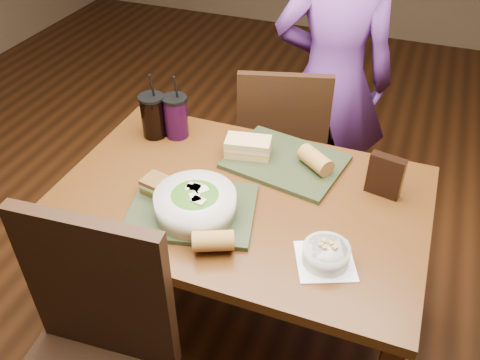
% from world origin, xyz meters
% --- Properties ---
extents(ground, '(6.00, 6.00, 0.00)m').
position_xyz_m(ground, '(0.00, 0.00, 0.00)').
color(ground, '#381C0B').
rests_on(ground, ground).
extents(dining_table, '(1.30, 0.85, 0.75)m').
position_xyz_m(dining_table, '(0.00, 0.00, 0.66)').
color(dining_table, '#4D2A0F').
rests_on(dining_table, ground).
extents(chair_far, '(0.50, 0.51, 0.94)m').
position_xyz_m(chair_far, '(-0.02, 0.69, 0.52)').
color(chair_far, black).
rests_on(chair_far, ground).
extents(diner, '(0.62, 0.46, 1.57)m').
position_xyz_m(diner, '(0.12, 0.90, 0.78)').
color(diner, '#5F2D7C').
rests_on(diner, ground).
extents(tray_near, '(0.48, 0.41, 0.02)m').
position_xyz_m(tray_near, '(-0.12, -0.14, 0.76)').
color(tray_near, '#252E18').
rests_on(tray_near, dining_table).
extents(tray_far, '(0.47, 0.39, 0.02)m').
position_xyz_m(tray_far, '(0.10, 0.24, 0.76)').
color(tray_far, '#252E18').
rests_on(tray_far, dining_table).
extents(salad_bowl, '(0.27, 0.27, 0.09)m').
position_xyz_m(salad_bowl, '(-0.10, -0.16, 0.81)').
color(salad_bowl, silver).
rests_on(salad_bowl, tray_near).
extents(soup_bowl, '(0.23, 0.23, 0.07)m').
position_xyz_m(soup_bowl, '(0.35, -0.20, 0.78)').
color(soup_bowl, white).
rests_on(soup_bowl, dining_table).
extents(sandwich_near, '(0.13, 0.10, 0.06)m').
position_xyz_m(sandwich_near, '(-0.26, -0.10, 0.80)').
color(sandwich_near, '#593819').
rests_on(sandwich_near, tray_near).
extents(sandwich_far, '(0.19, 0.12, 0.07)m').
position_xyz_m(sandwich_far, '(-0.05, 0.22, 0.80)').
color(sandwich_far, tan).
rests_on(sandwich_far, tray_far).
extents(baguette_near, '(0.14, 0.11, 0.06)m').
position_xyz_m(baguette_near, '(0.02, -0.29, 0.80)').
color(baguette_near, '#AD7533').
rests_on(baguette_near, tray_near).
extents(baguette_far, '(0.15, 0.14, 0.07)m').
position_xyz_m(baguette_far, '(0.21, 0.23, 0.80)').
color(baguette_far, '#AD7533').
rests_on(baguette_far, tray_far).
extents(cup_cola, '(0.10, 0.10, 0.28)m').
position_xyz_m(cup_cola, '(-0.47, 0.24, 0.84)').
color(cup_cola, black).
rests_on(cup_cola, dining_table).
extents(cup_berry, '(0.10, 0.10, 0.27)m').
position_xyz_m(cup_berry, '(-0.38, 0.27, 0.84)').
color(cup_berry, black).
rests_on(cup_berry, dining_table).
extents(chip_bag, '(0.13, 0.06, 0.16)m').
position_xyz_m(chip_bag, '(0.47, 0.19, 0.83)').
color(chip_bag, black).
rests_on(chip_bag, dining_table).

